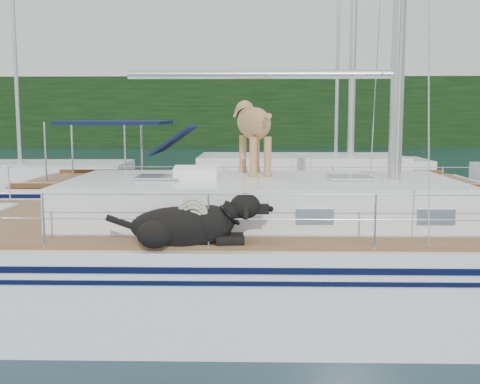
{
  "coord_description": "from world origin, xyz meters",
  "views": [
    {
      "loc": [
        0.68,
        -8.15,
        2.66
      ],
      "look_at": [
        0.5,
        0.2,
        1.6
      ],
      "focal_mm": 45.0,
      "sensor_mm": 36.0,
      "label": 1
    }
  ],
  "objects": [
    {
      "name": "bg_boat_center",
      "position": [
        4.0,
        16.0,
        0.45
      ],
      "size": [
        7.2,
        3.0,
        11.65
      ],
      "color": "white",
      "rests_on": "ground"
    },
    {
      "name": "tree_line",
      "position": [
        0.0,
        45.0,
        3.0
      ],
      "size": [
        90.0,
        3.0,
        6.0
      ],
      "primitive_type": "cube",
      "color": "black",
      "rests_on": "ground"
    },
    {
      "name": "main_sailboat",
      "position": [
        0.1,
        -0.0,
        0.69
      ],
      "size": [
        12.0,
        3.85,
        14.01
      ],
      "color": "white",
      "rests_on": "ground"
    },
    {
      "name": "ground",
      "position": [
        0.0,
        0.0,
        0.0
      ],
      "size": [
        120.0,
        120.0,
        0.0
      ],
      "primitive_type": "plane",
      "color": "black",
      "rests_on": "ground"
    },
    {
      "name": "neighbor_sailboat",
      "position": [
        0.72,
        6.26,
        0.63
      ],
      "size": [
        11.0,
        3.5,
        13.3
      ],
      "color": "white",
      "rests_on": "ground"
    },
    {
      "name": "shore_bank",
      "position": [
        0.0,
        46.2,
        0.6
      ],
      "size": [
        92.0,
        1.0,
        1.2
      ],
      "primitive_type": "cube",
      "color": "#595147",
      "rests_on": "ground"
    },
    {
      "name": "bg_boat_west",
      "position": [
        -8.0,
        14.0,
        0.45
      ],
      "size": [
        8.0,
        3.0,
        11.65
      ],
      "color": "white",
      "rests_on": "ground"
    }
  ]
}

